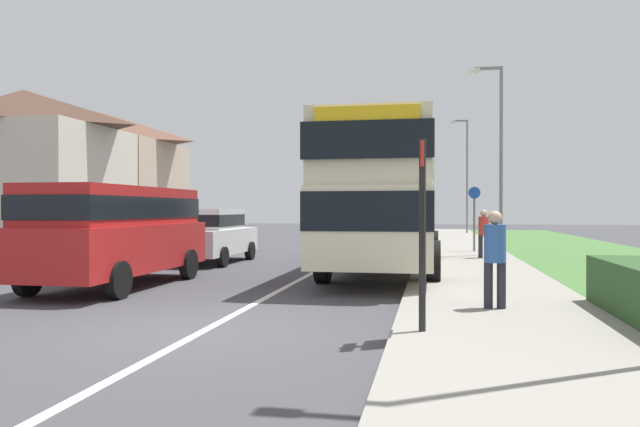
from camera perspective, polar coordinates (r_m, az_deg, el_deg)
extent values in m
plane|color=#424247|center=(8.74, -10.80, -10.78)|extent=(120.00, 120.00, 0.00)
cube|color=silver|center=(16.37, -0.47, -5.50)|extent=(0.14, 60.00, 0.01)
cube|color=gray|center=(14.12, 14.97, -6.24)|extent=(3.20, 68.00, 0.12)
cube|color=beige|center=(16.53, 6.34, -0.86)|extent=(2.50, 10.43, 1.65)
cube|color=beige|center=(16.57, 6.35, 4.68)|extent=(2.45, 10.23, 1.55)
cube|color=black|center=(16.53, 6.34, 0.29)|extent=(2.52, 10.49, 0.76)
cube|color=black|center=(16.58, 6.35, 4.95)|extent=(2.52, 10.49, 0.72)
cube|color=gold|center=(11.51, 4.41, 9.04)|extent=(2.00, 0.08, 0.44)
cylinder|color=black|center=(19.91, 3.44, -3.01)|extent=(0.30, 1.00, 1.00)
cylinder|color=black|center=(19.75, 10.67, -3.05)|extent=(0.30, 1.00, 1.00)
cylinder|color=black|center=(13.89, 0.28, -4.51)|extent=(0.30, 1.00, 1.00)
cylinder|color=black|center=(13.66, 10.69, -4.60)|extent=(0.30, 1.00, 1.00)
cube|color=#B21E1E|center=(13.85, -18.62, -3.06)|extent=(1.95, 5.34, 1.00)
cube|color=#B21E1E|center=(13.83, -18.63, 0.69)|extent=(1.72, 4.91, 0.81)
cube|color=black|center=(13.83, -18.63, 0.52)|extent=(1.75, 4.96, 0.46)
cylinder|color=black|center=(15.79, -18.71, -4.45)|extent=(0.20, 0.72, 0.72)
cylinder|color=black|center=(14.95, -12.29, -4.71)|extent=(0.20, 0.72, 0.72)
cylinder|color=black|center=(13.02, -25.89, -5.51)|extent=(0.20, 0.72, 0.72)
cylinder|color=black|center=(11.99, -18.49, -5.99)|extent=(0.20, 0.72, 0.72)
cube|color=silver|center=(19.32, -10.25, -2.58)|extent=(1.76, 4.31, 0.77)
cube|color=silver|center=(19.09, -10.48, -0.53)|extent=(1.55, 2.37, 0.63)
cube|color=black|center=(19.09, -10.48, -0.62)|extent=(1.58, 2.40, 0.35)
cylinder|color=black|center=(20.90, -11.15, -3.40)|extent=(0.20, 0.60, 0.60)
cylinder|color=black|center=(20.32, -6.62, -3.51)|extent=(0.20, 0.60, 0.60)
cylinder|color=black|center=(18.45, -14.25, -3.92)|extent=(0.20, 0.60, 0.60)
cylinder|color=black|center=(17.79, -9.19, -4.07)|extent=(0.20, 0.60, 0.60)
cylinder|color=#23232D|center=(10.01, 15.62, -6.89)|extent=(0.14, 0.14, 0.85)
cylinder|color=#23232D|center=(10.03, 16.76, -6.87)|extent=(0.14, 0.14, 0.85)
cylinder|color=#2D599E|center=(9.96, 16.20, -2.74)|extent=(0.34, 0.34, 0.60)
sphere|color=tan|center=(9.94, 16.20, -0.38)|extent=(0.22, 0.22, 0.22)
cylinder|color=#23232D|center=(20.14, 14.92, -3.20)|extent=(0.14, 0.14, 0.85)
cylinder|color=#23232D|center=(20.15, 15.49, -3.20)|extent=(0.14, 0.14, 0.85)
cylinder|color=#BF3333|center=(20.11, 15.21, -1.14)|extent=(0.34, 0.34, 0.60)
sphere|color=tan|center=(20.10, 15.22, 0.03)|extent=(0.22, 0.22, 0.22)
cylinder|color=black|center=(7.89, 9.64, -2.47)|extent=(0.09, 0.09, 2.60)
cube|color=red|center=(7.91, 9.65, 5.51)|extent=(0.04, 0.44, 0.32)
cube|color=black|center=(7.90, 9.65, -0.65)|extent=(0.06, 0.52, 0.68)
cylinder|color=slate|center=(23.14, 14.37, -1.18)|extent=(0.08, 0.08, 2.10)
cylinder|color=blue|center=(23.14, 14.37, 1.92)|extent=(0.44, 0.03, 0.44)
cylinder|color=slate|center=(21.69, 16.74, 4.64)|extent=(0.12, 0.12, 6.59)
cube|color=slate|center=(22.12, 15.57, 13.06)|extent=(0.90, 0.10, 0.10)
cube|color=silver|center=(22.07, 14.37, 12.91)|extent=(0.36, 0.20, 0.14)
cylinder|color=slate|center=(40.74, 13.73, 3.34)|extent=(0.12, 0.12, 7.53)
cube|color=slate|center=(41.07, 13.10, 8.52)|extent=(0.90, 0.10, 0.10)
cube|color=silver|center=(41.05, 12.47, 8.43)|extent=(0.36, 0.20, 0.14)
cube|color=beige|center=(29.32, -26.23, 2.19)|extent=(7.57, 6.15, 5.23)
pyramid|color=#4C3328|center=(29.63, -26.25, 8.86)|extent=(7.57, 6.15, 1.66)
cube|color=#C1A88E|center=(34.55, -19.97, 1.94)|extent=(7.57, 6.15, 5.23)
pyramid|color=brown|center=(34.81, -19.98, 7.62)|extent=(7.57, 6.15, 1.66)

